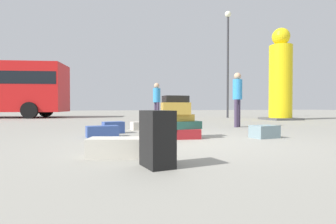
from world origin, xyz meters
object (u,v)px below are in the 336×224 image
Objects in this scene: suitcase_cream_upright_blue at (118,147)px; person_bearded_onlooker at (157,99)px; suitcase_slate_right_side at (264,132)px; lamp_post at (228,48)px; suitcase_navy_left_side at (113,128)px; suitcase_black_foreground_far at (157,139)px; suitcase_cream_foreground_near at (141,126)px; person_tourist_with_camera at (237,94)px; suitcase_navy_white_trunk at (158,124)px; suitcase_navy_behind_tower at (102,131)px; suitcase_tower at (178,121)px; yellow_dummy_statue at (281,79)px.

person_bearded_onlooker is at bearing 88.02° from suitcase_cream_upright_blue.
suitcase_slate_right_side is 0.09× the size of lamp_post.
suitcase_navy_left_side is 0.31× the size of person_bearded_onlooker.
suitcase_cream_upright_blue is 1.24× the size of suitcase_black_foreground_far.
suitcase_cream_foreground_near is 3.31m from person_tourist_with_camera.
suitcase_black_foreground_far is 0.36× the size of person_tourist_with_camera.
suitcase_navy_white_trunk is 3.17m from person_bearded_onlooker.
person_tourist_with_camera reaches higher than person_bearded_onlooker.
suitcase_slate_right_side is 0.33× the size of person_bearded_onlooker.
person_tourist_with_camera is at bearing 12.70° from suitcase_navy_behind_tower.
yellow_dummy_statue is (7.13, 6.24, 1.65)m from suitcase_tower.
suitcase_black_foreground_far is 0.10× the size of lamp_post.
suitcase_navy_behind_tower is at bearing -124.99° from suitcase_navy_left_side.
suitcase_tower is 2.32m from suitcase_cream_foreground_near.
suitcase_navy_white_trunk is at bearing -130.14° from lamp_post.
lamp_post reaches higher than suitcase_black_foreground_far.
person_bearded_onlooker reaches higher than suitcase_navy_behind_tower.
person_bearded_onlooker reaches higher than suitcase_tower.
suitcase_black_foreground_far is at bearing 11.80° from person_tourist_with_camera.
suitcase_cream_foreground_near is 0.86× the size of suitcase_black_foreground_far.
suitcase_cream_upright_blue is 4.16m from suitcase_cream_foreground_near.
person_bearded_onlooker is at bearing 59.28° from suitcase_cream_foreground_near.
suitcase_navy_white_trunk is at bearing 36.63° from suitcase_navy_behind_tower.
yellow_dummy_statue is (4.41, 3.75, 0.98)m from person_tourist_with_camera.
suitcase_cream_upright_blue is at bearing -123.00° from lamp_post.
suitcase_tower is 1.84m from suitcase_slate_right_side.
suitcase_navy_behind_tower is 0.42× the size of person_bearded_onlooker.
person_tourist_with_camera reaches higher than suitcase_cream_upright_blue.
lamp_post reaches higher than yellow_dummy_statue.
person_tourist_with_camera is at bearing -114.29° from lamp_post.
person_tourist_with_camera is (4.09, 4.29, 0.92)m from suitcase_cream_upright_blue.
suitcase_navy_left_side is 0.11× the size of yellow_dummy_statue.
person_bearded_onlooker is 6.88m from lamp_post.
yellow_dummy_statue reaches higher than suitcase_slate_right_side.
lamp_post reaches higher than suitcase_navy_white_trunk.
suitcase_cream_foreground_near is at bearing -34.36° from person_bearded_onlooker.
suitcase_navy_white_trunk is at bearing 111.62° from suitcase_slate_right_side.
suitcase_black_foreground_far reaches higher than suitcase_cream_upright_blue.
suitcase_navy_white_trunk is at bearing -40.58° from person_tourist_with_camera.
suitcase_tower is at bearing -122.11° from lamp_post.
yellow_dummy_statue is 0.73× the size of lamp_post.
yellow_dummy_statue is at bearing 16.68° from suitcase_cream_foreground_near.
suitcase_cream_foreground_near is at bearing -37.40° from person_tourist_with_camera.
suitcase_navy_white_trunk is at bearing 7.42° from suitcase_cream_foreground_near.
suitcase_navy_behind_tower is 1.09× the size of suitcase_black_foreground_far.
suitcase_tower is 1.90m from suitcase_navy_left_side.
suitcase_navy_behind_tower is at bearing -130.79° from lamp_post.
suitcase_tower reaches higher than suitcase_black_foreground_far.
suitcase_black_foreground_far is at bearing -100.07° from suitcase_navy_left_side.
suitcase_navy_left_side is at bearing -40.48° from person_bearded_onlooker.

